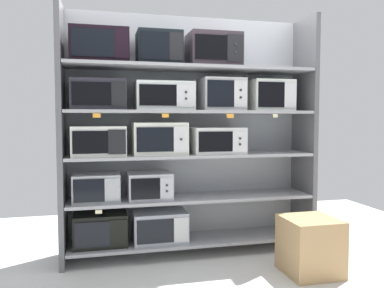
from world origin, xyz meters
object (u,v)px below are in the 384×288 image
Objects in this scene: microwave_1 at (160,226)px; microwave_7 at (98,95)px; microwave_5 at (159,139)px; microwave_8 at (164,96)px; microwave_4 at (99,141)px; microwave_12 at (159,49)px; microwave_2 at (96,187)px; microwave_11 at (99,46)px; microwave_0 at (100,229)px; microwave_9 at (222,95)px; microwave_10 at (269,96)px; shipping_carton at (310,246)px; microwave_13 at (213,51)px; microwave_3 at (149,185)px; microwave_6 at (216,140)px.

microwave_7 is at bearing 179.99° from microwave_1.
microwave_5 is 0.92× the size of microwave_8.
microwave_8 is (0.64, 0.00, -0.00)m from microwave_7.
microwave_4 is 0.99× the size of microwave_7.
microwave_2 is at bearing -180.00° from microwave_12.
microwave_11 is (-0.62, -0.00, 0.46)m from microwave_8.
microwave_0 is 1.14× the size of microwave_2.
microwave_10 is at bearing 0.01° from microwave_9.
microwave_4 is at bearing 157.31° from shipping_carton.
microwave_8 is at bearing 179.97° from microwave_9.
microwave_10 reaches higher than microwave_4.
microwave_1 is 1.03× the size of microwave_13.
microwave_9 is at bearing -0.01° from microwave_0.
shipping_carton is (1.83, -0.77, -0.93)m from microwave_4.
microwave_0 is 0.87m from microwave_4.
microwave_10 is at bearing -0.03° from microwave_13.
microwave_4 is at bearing 179.99° from microwave_9.
microwave_9 reaches higher than microwave_0.
microwave_3 is 0.83× the size of microwave_13.
shipping_carton is at bearing -31.64° from microwave_12.
microwave_7 is at bearing 179.98° from microwave_3.
microwave_13 reaches higher than microwave_6.
microwave_3 is 1.51m from microwave_13.
microwave_12 is 0.83× the size of microwave_13.
microwave_11 reaches higher than microwave_1.
microwave_10 is (1.18, -0.00, 0.44)m from microwave_5.
microwave_4 is 1.19m from microwave_6.
microwave_10 reaches higher than microwave_3.
microwave_5 is 0.60m from microwave_6.
microwave_12 is (0.10, -0.00, 1.36)m from microwave_3.
microwave_8 reaches higher than microwave_2.
microwave_0 is 1.87m from microwave_12.
shipping_carton is (0.65, -0.77, -0.92)m from microwave_6.
microwave_11 is 1.08× the size of shipping_carton.
microwave_3 is (-0.10, -0.00, 0.42)m from microwave_1.
microwave_9 is at bearing -0.00° from microwave_12.
shipping_carton is at bearing -31.59° from microwave_1.
microwave_2 is 1.03× the size of microwave_3.
microwave_1 is 0.89m from microwave_5.
microwave_9 is 0.84× the size of microwave_13.
microwave_11 is at bearing 180.00° from microwave_3.
microwave_12 reaches higher than microwave_11.
microwave_3 is at bearing 180.00° from microwave_10.
microwave_8 is at bearing -180.00° from microwave_13.
microwave_9 is 1.70m from shipping_carton.
microwave_2 reaches higher than shipping_carton.
microwave_13 is at bearing 131.71° from shipping_carton.
microwave_10 is at bearing 94.62° from shipping_carton.
microwave_4 is 0.97× the size of microwave_13.
microwave_10 is 0.87× the size of shipping_carton.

